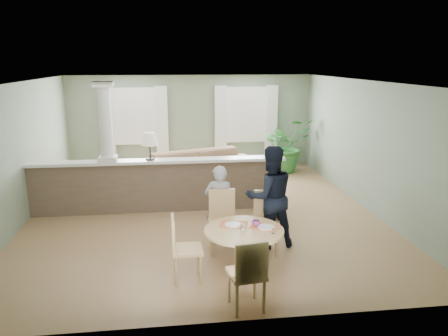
{
  "coord_description": "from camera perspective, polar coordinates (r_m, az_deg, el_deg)",
  "views": [
    {
      "loc": [
        -0.65,
        -8.68,
        3.1
      ],
      "look_at": [
        0.33,
        -1.0,
        1.19
      ],
      "focal_mm": 35.0,
      "sensor_mm": 36.0,
      "label": 1
    }
  ],
  "objects": [
    {
      "name": "man_person",
      "position": [
        7.39,
        6.03,
        -3.76
      ],
      "size": [
        0.92,
        0.75,
        1.75
      ],
      "primitive_type": "imported",
      "rotation": [
        0.0,
        0.0,
        3.25
      ],
      "color": "black",
      "rests_on": "ground"
    },
    {
      "name": "chair_far_man",
      "position": [
        7.33,
        5.53,
        -6.55
      ],
      "size": [
        0.53,
        0.53,
        1.0
      ],
      "rotation": [
        0.0,
        0.0,
        -0.21
      ],
      "color": "tan",
      "rests_on": "ground"
    },
    {
      "name": "ground",
      "position": [
        9.24,
        -2.81,
        -5.75
      ],
      "size": [
        8.0,
        8.0,
        0.0
      ],
      "primitive_type": "plane",
      "color": "tan",
      "rests_on": "ground"
    },
    {
      "name": "chair_side",
      "position": [
        6.35,
        -5.53,
        -10.07
      ],
      "size": [
        0.44,
        0.44,
        0.96
      ],
      "rotation": [
        0.0,
        0.0,
        1.59
      ],
      "color": "tan",
      "rests_on": "ground"
    },
    {
      "name": "room_shell",
      "position": [
        9.41,
        -3.42,
        5.98
      ],
      "size": [
        7.02,
        8.02,
        2.71
      ],
      "color": "gray",
      "rests_on": "ground"
    },
    {
      "name": "child_person",
      "position": [
        7.51,
        -0.61,
        -4.82
      ],
      "size": [
        0.55,
        0.4,
        1.39
      ],
      "primitive_type": "imported",
      "rotation": [
        0.0,
        0.0,
        2.99
      ],
      "color": "#99999E",
      "rests_on": "ground"
    },
    {
      "name": "sofa",
      "position": [
        10.97,
        -2.96,
        -0.2
      ],
      "size": [
        3.2,
        2.05,
        0.87
      ],
      "primitive_type": "imported",
      "rotation": [
        0.0,
        0.0,
        0.32
      ],
      "color": "#986F53",
      "rests_on": "ground"
    },
    {
      "name": "dining_table",
      "position": [
        6.49,
        2.66,
        -9.15
      ],
      "size": [
        1.17,
        1.17,
        0.8
      ],
      "rotation": [
        0.0,
        0.0,
        -0.24
      ],
      "color": "tan",
      "rests_on": "ground"
    },
    {
      "name": "pony_wall",
      "position": [
        9.2,
        -9.09,
        -1.38
      ],
      "size": [
        5.32,
        0.38,
        2.7
      ],
      "color": "brown",
      "rests_on": "ground"
    },
    {
      "name": "chair_far_boy",
      "position": [
        7.29,
        -0.2,
        -6.5
      ],
      "size": [
        0.48,
        0.48,
        1.02
      ],
      "rotation": [
        0.0,
        0.0,
        -0.04
      ],
      "color": "tan",
      "rests_on": "ground"
    },
    {
      "name": "houseplant",
      "position": [
        12.54,
        8.09,
        2.99
      ],
      "size": [
        1.69,
        1.58,
        1.52
      ],
      "primitive_type": "imported",
      "rotation": [
        0.0,
        0.0,
        0.34
      ],
      "color": "#2B6C2C",
      "rests_on": "ground"
    },
    {
      "name": "chair_near",
      "position": [
        5.6,
        3.21,
        -13.4
      ],
      "size": [
        0.5,
        0.5,
        0.97
      ],
      "rotation": [
        0.0,
        0.0,
        3.28
      ],
      "color": "tan",
      "rests_on": "ground"
    }
  ]
}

